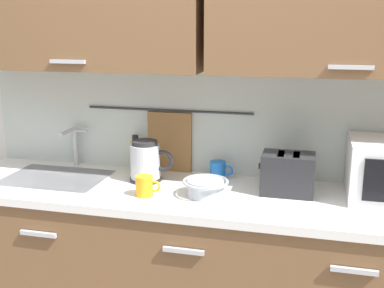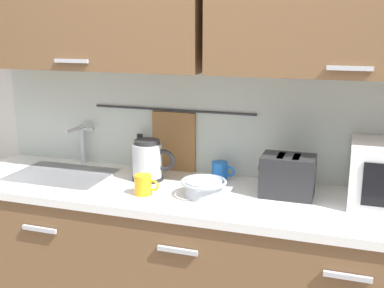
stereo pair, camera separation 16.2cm
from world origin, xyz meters
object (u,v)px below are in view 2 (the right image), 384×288
Objects in this scene: dish_soap_bottle at (140,154)px; toaster at (288,176)px; mixing_bowl at (204,187)px; mug_by_kettle at (220,171)px; mug_near_sink at (144,185)px; electric_kettle at (148,161)px.

toaster is at bearing -11.54° from dish_soap_bottle.
mug_by_kettle reaches higher than mixing_bowl.
toaster is at bearing -19.20° from mug_by_kettle.
toaster is at bearing 19.88° from mixing_bowl.
mug_near_sink is (0.18, -0.36, -0.04)m from dish_soap_bottle.
electric_kettle is 0.19m from dish_soap_bottle.
dish_soap_bottle is 1.63× the size of mug_by_kettle.
electric_kettle is 1.06× the size of mixing_bowl.
mixing_bowl is 0.25m from mug_by_kettle.
mixing_bowl is (0.45, -0.30, -0.04)m from dish_soap_bottle.
electric_kettle is 1.89× the size of mug_near_sink.
toaster is 0.38m from mug_by_kettle.
electric_kettle is 1.16× the size of dish_soap_bottle.
toaster reaches higher than mug_by_kettle.
mug_near_sink is at bearing -72.33° from electric_kettle.
electric_kettle reaches higher than mug_near_sink.
mixing_bowl is at bearing 13.89° from mug_near_sink.
toaster is at bearing -0.91° from electric_kettle.
electric_kettle reaches higher than toaster.
mixing_bowl is 0.84× the size of toaster.
mug_near_sink is 1.00× the size of mug_by_kettle.
electric_kettle is 1.89× the size of mug_by_kettle.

